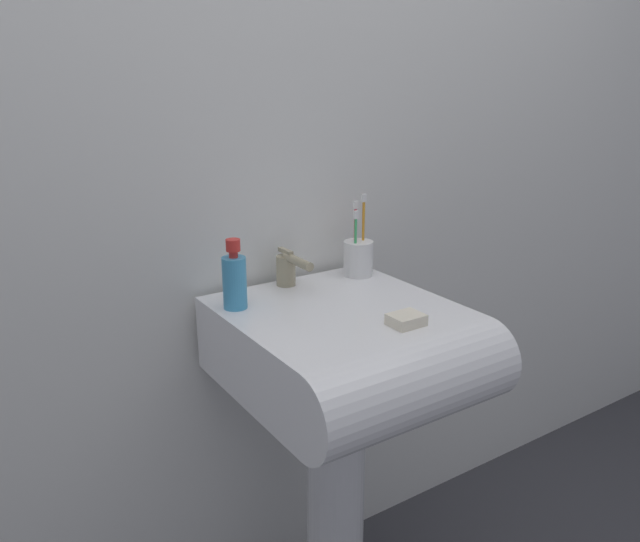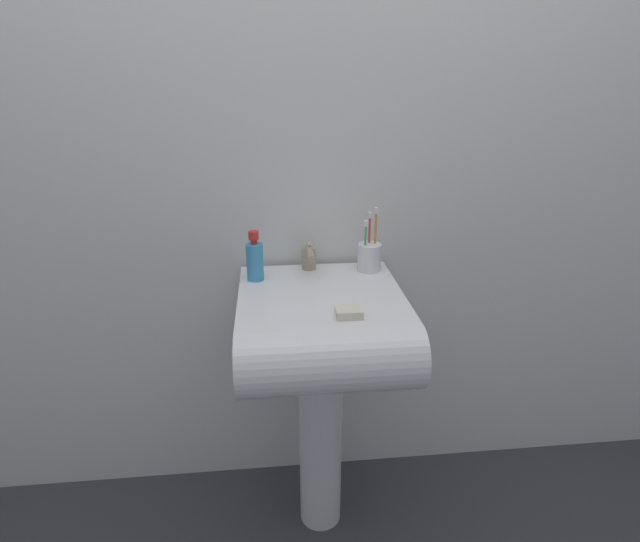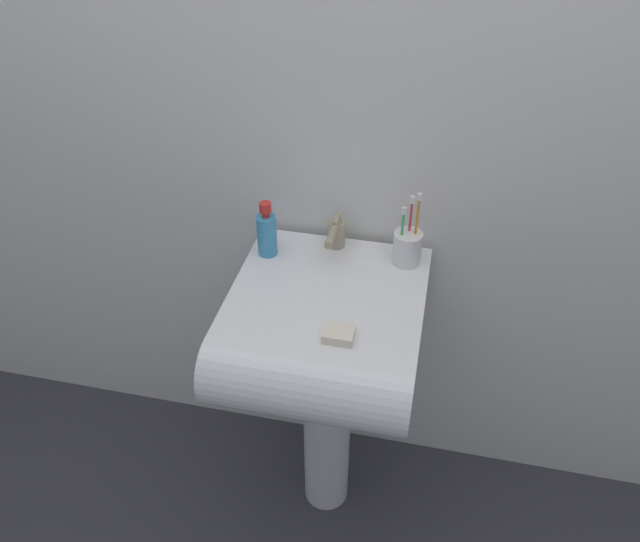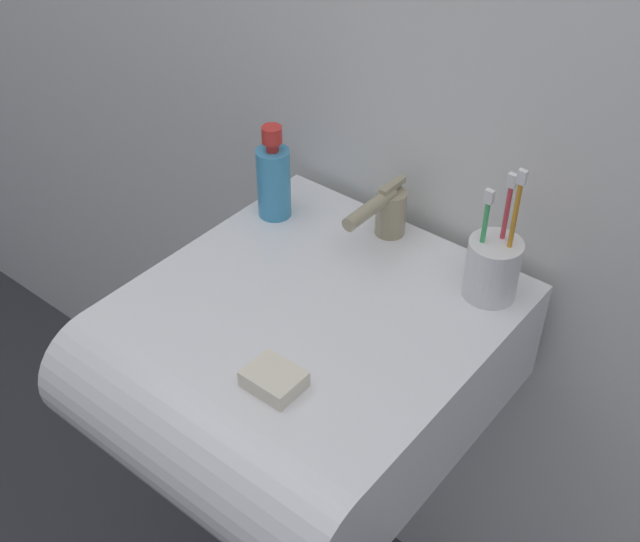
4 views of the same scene
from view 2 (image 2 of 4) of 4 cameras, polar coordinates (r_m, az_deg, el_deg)
The scene contains 8 objects.
ground_plane at distance 2.03m, azimuth 0.05°, elevation -26.06°, with size 6.00×6.00×0.00m, color #38383D.
wall_back at distance 1.68m, azimuth -0.96°, elevation 11.24°, with size 5.00×0.05×2.40m, color silver.
sink_pedestal at distance 1.78m, azimuth 0.05°, elevation -18.33°, with size 0.14×0.14×0.71m, color white.
sink_basin at distance 1.48m, azimuth 0.32°, elevation -6.62°, with size 0.49×0.56×0.18m.
faucet at distance 1.65m, azimuth -1.26°, elevation 1.66°, with size 0.05×0.14×0.09m.
toothbrush_cup at distance 1.66m, azimuth 5.67°, elevation 1.69°, with size 0.08×0.08×0.21m.
soap_bottle at distance 1.58m, azimuth -7.46°, elevation 1.30°, with size 0.05×0.05×0.16m.
bar_soap at distance 1.35m, azimuth 3.31°, elevation -4.73°, with size 0.07×0.06×0.02m, color silver.
Camera 2 is at (-0.14, -1.36, 1.50)m, focal length 28.00 mm.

